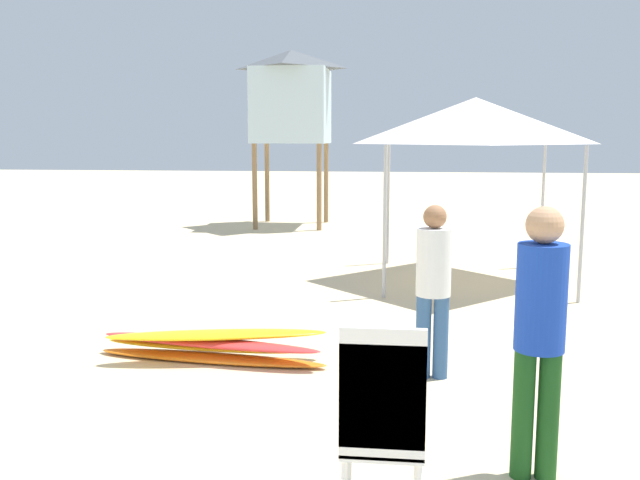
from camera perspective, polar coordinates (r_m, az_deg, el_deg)
The scene contains 7 objects.
ground at distance 5.09m, azimuth -20.96°, elevation -18.00°, with size 80.00×80.00×0.00m, color beige.
stacked_plastic_chairs at distance 4.07m, azimuth 5.20°, elevation -13.59°, with size 0.48×0.48×1.20m.
surfboard_pile at distance 7.06m, azimuth -9.06°, elevation -8.59°, with size 2.39×0.72×0.32m.
lifeguard_near_left at distance 4.65m, azimuth 17.72°, elevation -6.64°, with size 0.32×0.32×1.80m.
lifeguard_near_center at distance 6.41m, azimuth 9.36°, elevation -3.30°, with size 0.32×0.32×1.62m.
popup_canopy at distance 10.83m, azimuth 12.70°, elevation 9.57°, with size 2.68×2.68×2.81m.
lifeguard_tower at distance 17.30m, azimuth -2.39°, elevation 11.74°, with size 1.98×1.98×4.31m.
Camera 1 is at (2.21, -4.01, 2.23)m, focal length 38.70 mm.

